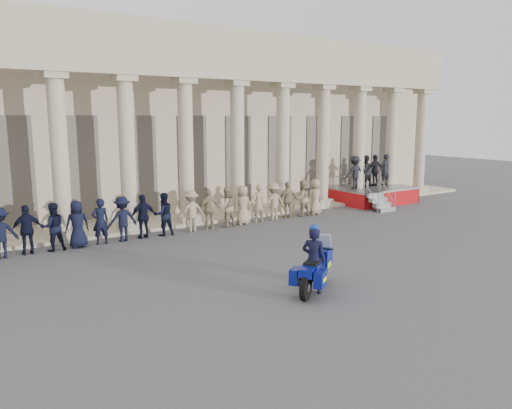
% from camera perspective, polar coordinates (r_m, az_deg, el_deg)
% --- Properties ---
extents(ground, '(90.00, 90.00, 0.00)m').
position_cam_1_polar(ground, '(14.91, 1.45, -8.31)').
color(ground, '#454548').
rests_on(ground, ground).
extents(building, '(40.00, 12.50, 9.00)m').
position_cam_1_polar(building, '(27.53, -16.81, 9.21)').
color(building, tan).
rests_on(building, ground).
extents(officer_rank, '(20.46, 0.65, 1.73)m').
position_cam_1_polar(officer_rank, '(19.56, -15.34, -1.64)').
color(officer_rank, black).
rests_on(officer_rank, ground).
extents(reviewing_stand, '(4.28, 4.10, 2.62)m').
position_cam_1_polar(reviewing_stand, '(28.19, 12.80, 2.98)').
color(reviewing_stand, gray).
rests_on(reviewing_stand, ground).
extents(motorcycle, '(1.96, 1.54, 1.44)m').
position_cam_1_polar(motorcycle, '(13.70, 6.74, -7.29)').
color(motorcycle, black).
rests_on(motorcycle, ground).
extents(rider, '(0.72, 0.79, 1.90)m').
position_cam_1_polar(rider, '(13.50, 6.63, -6.16)').
color(rider, black).
rests_on(rider, ground).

